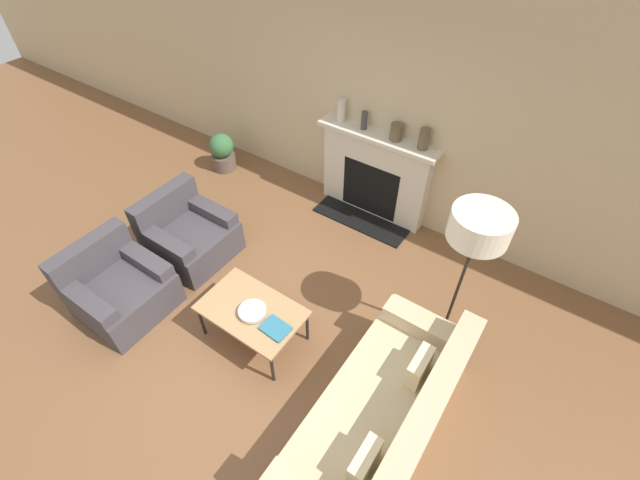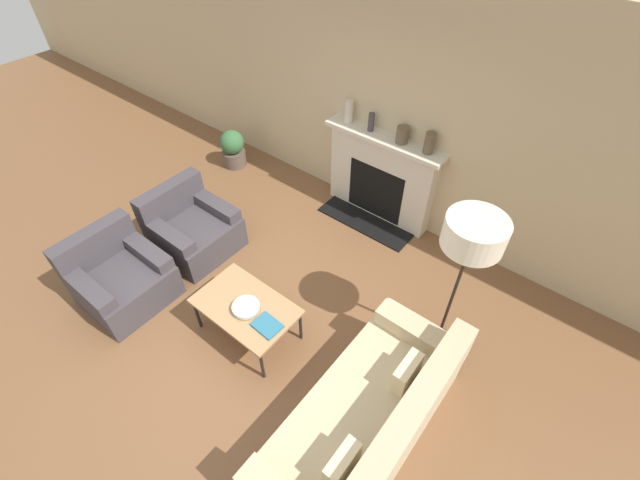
% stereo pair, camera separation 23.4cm
% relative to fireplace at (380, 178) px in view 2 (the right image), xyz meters
% --- Properties ---
extents(ground_plane, '(18.00, 18.00, 0.00)m').
position_rel_fireplace_xyz_m(ground_plane, '(-0.09, -2.49, -0.57)').
color(ground_plane, brown).
extents(wall_back, '(18.00, 0.06, 2.90)m').
position_rel_fireplace_xyz_m(wall_back, '(-0.09, 0.14, 0.88)').
color(wall_back, '#C6B289').
rests_on(wall_back, ground_plane).
extents(fireplace, '(1.55, 0.59, 1.17)m').
position_rel_fireplace_xyz_m(fireplace, '(0.00, 0.00, 0.00)').
color(fireplace, beige).
rests_on(fireplace, ground_plane).
extents(couch, '(0.89, 2.01, 0.83)m').
position_rel_fireplace_xyz_m(couch, '(1.56, -2.56, -0.27)').
color(couch, '#CCB78E').
rests_on(couch, ground_plane).
extents(armchair_near, '(0.87, 0.87, 0.79)m').
position_rel_fireplace_xyz_m(armchair_near, '(-1.41, -2.93, -0.28)').
color(armchair_near, '#423D42').
rests_on(armchair_near, ground_plane).
extents(armchair_far, '(0.87, 0.87, 0.79)m').
position_rel_fireplace_xyz_m(armchair_far, '(-1.41, -1.94, -0.28)').
color(armchair_far, '#423D42').
rests_on(armchair_far, ground_plane).
extents(coffee_table, '(1.00, 0.63, 0.46)m').
position_rel_fireplace_xyz_m(coffee_table, '(0.02, -2.42, -0.15)').
color(coffee_table, tan).
rests_on(coffee_table, ground_plane).
extents(bowl, '(0.27, 0.27, 0.05)m').
position_rel_fireplace_xyz_m(bowl, '(0.06, -2.45, -0.08)').
color(bowl, silver).
rests_on(bowl, coffee_table).
extents(book, '(0.27, 0.21, 0.02)m').
position_rel_fireplace_xyz_m(book, '(0.36, -2.46, -0.10)').
color(book, teal).
rests_on(book, coffee_table).
extents(floor_lamp, '(0.50, 0.50, 1.66)m').
position_rel_fireplace_xyz_m(floor_lamp, '(1.60, -1.29, 0.88)').
color(floor_lamp, black).
rests_on(floor_lamp, ground_plane).
extents(mantel_vase_left, '(0.11, 0.11, 0.28)m').
position_rel_fireplace_xyz_m(mantel_vase_left, '(-0.54, 0.01, 0.74)').
color(mantel_vase_left, beige).
rests_on(mantel_vase_left, fireplace).
extents(mantel_vase_center_left, '(0.08, 0.08, 0.22)m').
position_rel_fireplace_xyz_m(mantel_vase_center_left, '(-0.21, 0.01, 0.71)').
color(mantel_vase_center_left, '#3D383D').
rests_on(mantel_vase_center_left, fireplace).
extents(mantel_vase_center_right, '(0.14, 0.14, 0.20)m').
position_rel_fireplace_xyz_m(mantel_vase_center_right, '(0.21, 0.01, 0.70)').
color(mantel_vase_center_right, brown).
rests_on(mantel_vase_center_right, fireplace).
extents(mantel_vase_right, '(0.12, 0.12, 0.25)m').
position_rel_fireplace_xyz_m(mantel_vase_right, '(0.55, 0.01, 0.72)').
color(mantel_vase_right, brown).
rests_on(mantel_vase_right, fireplace).
extents(potted_plant, '(0.36, 0.36, 0.57)m').
position_rel_fireplace_xyz_m(potted_plant, '(-2.33, -0.41, -0.28)').
color(potted_plant, brown).
rests_on(potted_plant, ground_plane).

